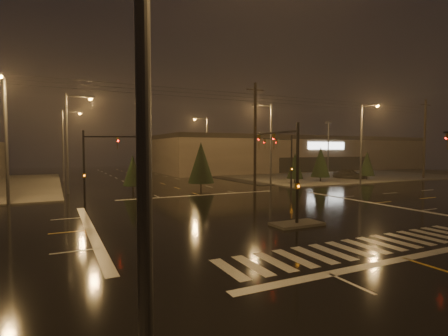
{
  "coord_description": "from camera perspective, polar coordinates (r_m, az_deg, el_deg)",
  "views": [
    {
      "loc": [
        -12.74,
        -20.31,
        4.42
      ],
      "look_at": [
        -0.83,
        4.02,
        3.0
      ],
      "focal_mm": 28.0,
      "sensor_mm": 36.0,
      "label": 1
    }
  ],
  "objects": [
    {
      "name": "median_island",
      "position": [
        21.15,
        11.81,
        -8.92
      ],
      "size": [
        3.0,
        1.6,
        0.15
      ],
      "primitive_type": "cube",
      "color": "#484540",
      "rests_on": "ground"
    },
    {
      "name": "conifer_1",
      "position": [
        49.35,
        15.49,
        0.93
      ],
      "size": [
        2.6,
        2.6,
        4.76
      ],
      "color": "black",
      "rests_on": "ground"
    },
    {
      "name": "crosswalk",
      "position": [
        17.6,
        22.07,
        -11.75
      ],
      "size": [
        15.0,
        2.6,
        0.01
      ],
      "primitive_type": "cube",
      "color": "beige",
      "rests_on": "ground"
    },
    {
      "name": "streetlight_0",
      "position": [
        5.7,
        -9.89,
        16.99
      ],
      "size": [
        2.77,
        0.32,
        10.0
      ],
      "color": "#38383A",
      "rests_on": "ground"
    },
    {
      "name": "streetlight_1",
      "position": [
        38.36,
        -23.82,
        4.81
      ],
      "size": [
        2.77,
        0.32,
        10.0
      ],
      "color": "#38383A",
      "rests_on": "ground"
    },
    {
      "name": "ground",
      "position": [
        24.38,
        5.98,
        -7.46
      ],
      "size": [
        140.0,
        140.0,
        0.0
      ],
      "primitive_type": "plane",
      "color": "black",
      "rests_on": "ground"
    },
    {
      "name": "stop_bar_far",
      "position": [
        34.09,
        -3.91,
        -4.45
      ],
      "size": [
        16.0,
        0.5,
        0.01
      ],
      "primitive_type": "cube",
      "color": "beige",
      "rests_on": "ground"
    },
    {
      "name": "utility_pole_1",
      "position": [
        40.13,
        5.1,
        5.43
      ],
      "size": [
        2.2,
        0.32,
        12.0
      ],
      "color": "black",
      "rests_on": "ground"
    },
    {
      "name": "streetlight_2",
      "position": [
        54.35,
        -24.49,
        4.19
      ],
      "size": [
        2.77,
        0.32,
        10.0
      ],
      "color": "#38383A",
      "rests_on": "ground"
    },
    {
      "name": "conifer_3",
      "position": [
        37.35,
        -14.65,
        -0.39
      ],
      "size": [
        2.02,
        2.02,
        3.86
      ],
      "color": "black",
      "rests_on": "ground"
    },
    {
      "name": "streetlight_6",
      "position": [
        46.91,
        21.79,
        4.48
      ],
      "size": [
        0.32,
        2.77,
        10.0
      ],
      "color": "#38383A",
      "rests_on": "ground"
    },
    {
      "name": "signal_mast_nw",
      "position": [
        30.62,
        -20.0,
        1.64
      ],
      "size": [
        4.84,
        1.86,
        6.0
      ],
      "color": "black",
      "rests_on": "ground"
    },
    {
      "name": "parking_lot",
      "position": [
        68.06,
        18.55,
        -0.85
      ],
      "size": [
        50.0,
        24.0,
        0.08
      ],
      "primitive_type": "cube",
      "color": "black",
      "rests_on": "ground"
    },
    {
      "name": "retail_building",
      "position": [
        81.7,
        9.69,
        2.55
      ],
      "size": [
        60.2,
        28.3,
        7.2
      ],
      "color": "brown",
      "rests_on": "ground"
    },
    {
      "name": "signal_mast_ne",
      "position": [
        37.71,
        10.08,
        2.0
      ],
      "size": [
        4.84,
        1.86,
        6.0
      ],
      "color": "black",
      "rests_on": "ground"
    },
    {
      "name": "streetlight_5",
      "position": [
        31.69,
        -32.09,
        5.04
      ],
      "size": [
        0.32,
        2.77,
        10.0
      ],
      "color": "#38383A",
      "rests_on": "ground"
    },
    {
      "name": "streetlight_4",
      "position": [
        61.2,
        -3.06,
        4.29
      ],
      "size": [
        2.77,
        0.32,
        10.0
      ],
      "color": "#38383A",
      "rests_on": "ground"
    },
    {
      "name": "car_parked",
      "position": [
        55.42,
        19.77,
        -0.94
      ],
      "size": [
        3.56,
        4.97,
        1.57
      ],
      "primitive_type": "imported",
      "rotation": [
        0.0,
        0.0,
        0.42
      ],
      "color": "black",
      "rests_on": "ground"
    },
    {
      "name": "streetlight_3",
      "position": [
        43.5,
        7.33,
        4.8
      ],
      "size": [
        2.77,
        0.32,
        10.0
      ],
      "color": "#38383A",
      "rests_on": "ground"
    },
    {
      "name": "stop_bar_near",
      "position": [
        16.38,
        27.42,
        -12.97
      ],
      "size": [
        16.0,
        0.5,
        0.01
      ],
      "primitive_type": "cube",
      "color": "beige",
      "rests_on": "ground"
    },
    {
      "name": "conifer_4",
      "position": [
        39.09,
        -3.77,
        0.89
      ],
      "size": [
        2.92,
        2.92,
        5.27
      ],
      "color": "black",
      "rests_on": "ground"
    },
    {
      "name": "utility_pole_2",
      "position": [
        61.27,
        29.94,
        4.2
      ],
      "size": [
        2.2,
        0.32,
        12.0
      ],
      "color": "black",
      "rests_on": "ground"
    },
    {
      "name": "conifer_2",
      "position": [
        54.23,
        22.31,
        0.68
      ],
      "size": [
        2.23,
        2.23,
        4.18
      ],
      "color": "black",
      "rests_on": "ground"
    },
    {
      "name": "signal_mast_median",
      "position": [
        21.44,
        10.39,
        1.17
      ],
      "size": [
        0.25,
        4.59,
        6.0
      ],
      "color": "black",
      "rests_on": "ground"
    },
    {
      "name": "conifer_0",
      "position": [
        45.88,
        11.52,
        0.33
      ],
      "size": [
        2.1,
        2.1,
        3.98
      ],
      "color": "black",
      "rests_on": "ground"
    },
    {
      "name": "sidewalk_ne",
      "position": [
        66.16,
        14.25,
        -0.87
      ],
      "size": [
        36.0,
        36.0,
        0.12
      ],
      "primitive_type": "cube",
      "color": "#484540",
      "rests_on": "ground"
    }
  ]
}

